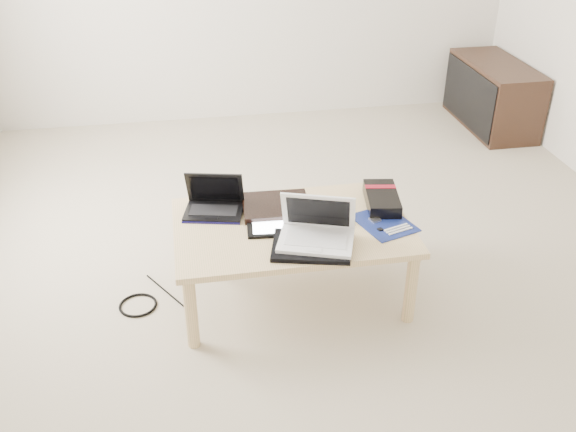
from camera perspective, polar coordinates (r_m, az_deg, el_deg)
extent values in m
plane|color=#BEAE9A|center=(3.59, 1.47, -2.55)|extent=(4.00, 4.00, 0.00)
cube|color=silver|center=(1.27, 20.91, -2.82)|extent=(4.00, 0.10, 2.60)
cube|color=#DFB786|center=(3.01, 0.35, -0.99)|extent=(1.10, 0.70, 0.03)
cylinder|color=#DFB786|center=(2.84, -8.61, -8.47)|extent=(0.06, 0.06, 0.37)
cylinder|color=#DFB786|center=(3.00, 10.87, -6.29)|extent=(0.06, 0.06, 0.37)
cylinder|color=#DFB786|center=(3.33, -9.10, -2.05)|extent=(0.06, 0.06, 0.37)
cylinder|color=#DFB786|center=(3.47, 7.57, -0.49)|extent=(0.06, 0.06, 0.37)
cube|color=#3C2318|center=(5.29, 17.76, 10.21)|extent=(0.40, 0.90, 0.50)
cube|color=black|center=(5.20, 15.77, 10.19)|extent=(0.02, 0.86, 0.44)
cube|color=black|center=(3.12, -1.08, 0.88)|extent=(0.33, 0.28, 0.03)
cube|color=black|center=(3.11, -6.60, 0.38)|extent=(0.31, 0.25, 0.02)
cube|color=black|center=(3.10, -6.63, 0.51)|extent=(0.24, 0.15, 0.00)
cube|color=black|center=(3.04, -6.82, -0.14)|extent=(0.07, 0.04, 0.00)
cube|color=black|center=(3.12, -6.53, 2.52)|extent=(0.28, 0.13, 0.18)
cube|color=black|center=(3.11, -6.54, 2.44)|extent=(0.24, 0.10, 0.14)
cube|color=#0E0C43|center=(3.03, -6.87, -0.60)|extent=(0.27, 0.07, 0.01)
cube|color=black|center=(2.98, -1.22, -0.88)|extent=(0.27, 0.21, 0.01)
cube|color=white|center=(2.98, -1.22, -0.78)|extent=(0.22, 0.17, 0.00)
cube|color=#AEAFB3|center=(3.10, 4.78, 0.46)|extent=(0.07, 0.25, 0.02)
cube|color=#9C9DA2|center=(3.10, 4.79, 0.63)|extent=(0.06, 0.20, 0.00)
cube|color=black|center=(2.83, 2.09, -2.72)|extent=(0.39, 0.33, 0.02)
cube|color=white|center=(2.83, 2.50, -2.21)|extent=(0.38, 0.32, 0.02)
cube|color=white|center=(2.82, 2.49, -2.10)|extent=(0.29, 0.21, 0.00)
cube|color=white|center=(2.75, 2.29, -3.01)|extent=(0.08, 0.05, 0.00)
cube|color=white|center=(2.83, 2.71, 0.42)|extent=(0.34, 0.20, 0.21)
cube|color=black|center=(2.83, 2.70, 0.32)|extent=(0.29, 0.16, 0.16)
cube|color=#0D1153|center=(3.04, 8.55, -0.60)|extent=(0.30, 0.33, 0.01)
cube|color=#AEAFB3|center=(3.05, 7.73, -0.31)|extent=(0.06, 0.06, 0.01)
cube|color=#C9CA17|center=(3.13, 8.65, 0.48)|extent=(0.09, 0.04, 0.01)
cube|color=#C9CA17|center=(3.12, 8.83, 0.35)|extent=(0.09, 0.04, 0.01)
cube|color=silver|center=(3.01, 9.56, -0.99)|extent=(0.13, 0.05, 0.01)
cube|color=silver|center=(2.99, 9.77, -1.16)|extent=(0.13, 0.05, 0.01)
cube|color=silver|center=(2.98, 9.98, -1.32)|extent=(0.13, 0.05, 0.01)
cube|color=black|center=(2.98, 8.20, -1.18)|extent=(0.03, 0.03, 0.01)
cube|color=black|center=(3.18, 8.33, 1.52)|extent=(0.20, 0.33, 0.07)
cube|color=maroon|center=(3.22, 8.22, 2.60)|extent=(0.16, 0.06, 0.00)
torus|color=black|center=(2.92, -0.59, -1.54)|extent=(0.11, 0.11, 0.01)
torus|color=black|center=(3.22, -13.19, -7.73)|extent=(0.20, 0.20, 0.01)
cylinder|color=black|center=(3.28, -10.73, -6.65)|extent=(0.20, 0.32, 0.01)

